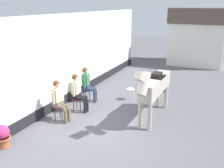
{
  "coord_description": "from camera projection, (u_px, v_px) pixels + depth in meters",
  "views": [
    {
      "loc": [
        3.06,
        -6.41,
        3.77
      ],
      "look_at": [
        -0.4,
        1.2,
        1.05
      ],
      "focal_mm": 39.92,
      "sensor_mm": 36.0,
      "label": 1
    }
  ],
  "objects": [
    {
      "name": "ground_plane",
      "position": [
        138.0,
        97.0,
        10.52
      ],
      "size": [
        40.0,
        40.0,
        0.0
      ],
      "primitive_type": "plane",
      "color": "#56565B"
    },
    {
      "name": "spare_stool_white",
      "position": [
        130.0,
        90.0,
        10.12
      ],
      "size": [
        0.32,
        0.32,
        0.46
      ],
      "color": "white",
      "rests_on": "ground_plane"
    },
    {
      "name": "flower_planter_nearest",
      "position": [
        2.0,
        136.0,
        6.77
      ],
      "size": [
        0.43,
        0.43,
        0.64
      ],
      "color": "#A85638",
      "rests_on": "ground_plane"
    },
    {
      "name": "seated_visitor_far",
      "position": [
        87.0,
        83.0,
        9.84
      ],
      "size": [
        0.61,
        0.48,
        1.39
      ],
      "color": "black",
      "rests_on": "ground_plane"
    },
    {
      "name": "seated_visitor_middle",
      "position": [
        78.0,
        91.0,
        8.92
      ],
      "size": [
        0.61,
        0.49,
        1.39
      ],
      "color": "red",
      "rests_on": "ground_plane"
    },
    {
      "name": "saddled_horse_center",
      "position": [
        154.0,
        86.0,
        8.2
      ],
      "size": [
        0.52,
        3.0,
        2.06
      ],
      "color": "#B2A899",
      "rests_on": "ground_plane"
    },
    {
      "name": "seated_visitor_near",
      "position": [
        59.0,
        99.0,
        8.19
      ],
      "size": [
        0.61,
        0.48,
        1.39
      ],
      "color": "red",
      "rests_on": "ground_plane"
    },
    {
      "name": "pub_facade_wall",
      "position": [
        65.0,
        63.0,
        9.75
      ],
      "size": [
        0.34,
        14.0,
        3.4
      ],
      "color": "white",
      "rests_on": "ground_plane"
    },
    {
      "name": "distant_cottage",
      "position": [
        197.0,
        36.0,
        15.67
      ],
      "size": [
        3.4,
        2.6,
        3.5
      ],
      "color": "silver",
      "rests_on": "ground_plane"
    }
  ]
}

